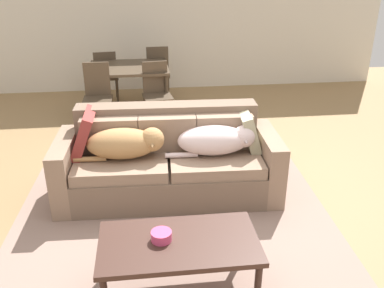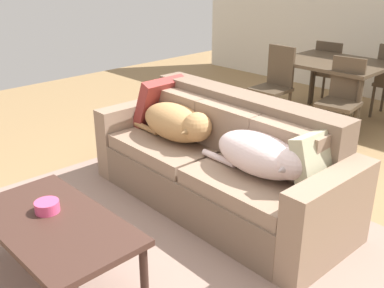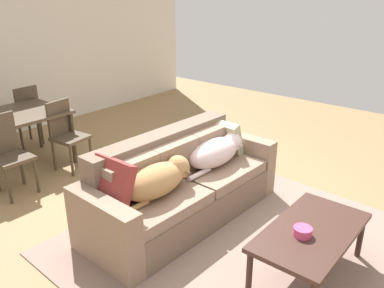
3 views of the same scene
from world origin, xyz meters
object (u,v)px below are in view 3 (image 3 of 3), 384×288
at_px(couch, 180,187).
at_px(dining_chair_near_left, 8,151).
at_px(throw_pillow_by_left_arm, 110,185).
at_px(dining_chair_near_right, 66,132).
at_px(dog_on_right_cushion, 217,151).
at_px(bowl_on_coffee_table, 303,231).
at_px(coffee_table, 311,235).
at_px(dining_chair_far_right, 25,114).
at_px(dining_table, 15,119).
at_px(dog_on_left_cushion, 158,179).
at_px(throw_pillow_by_right_arm, 226,138).

bearing_deg(couch, dining_chair_near_left, 116.57).
relative_size(throw_pillow_by_left_arm, dining_chair_near_right, 0.50).
xyz_separation_m(couch, dog_on_right_cushion, (0.49, -0.11, 0.27)).
bearing_deg(throw_pillow_by_left_arm, bowl_on_coffee_table, -65.33).
bearing_deg(coffee_table, dining_chair_far_right, 89.28).
bearing_deg(dining_table, couch, -80.19).
distance_m(throw_pillow_by_left_arm, dining_chair_near_left, 1.83).
bearing_deg(dog_on_left_cushion, throw_pillow_by_left_arm, 160.62).
height_order(dog_on_right_cushion, dining_chair_far_right, dining_chair_far_right).
xyz_separation_m(throw_pillow_by_right_arm, bowl_on_coffee_table, (-0.99, -1.45, -0.16)).
relative_size(throw_pillow_by_left_arm, dining_chair_near_left, 0.49).
relative_size(throw_pillow_by_left_arm, dining_chair_far_right, 0.49).
distance_m(coffee_table, dining_chair_far_right, 4.58).
relative_size(dog_on_left_cushion, throw_pillow_by_right_arm, 2.23).
relative_size(dog_on_right_cushion, throw_pillow_by_right_arm, 2.28).
bearing_deg(couch, coffee_table, -88.83).
height_order(dog_on_left_cushion, dining_chair_near_right, dining_chair_near_right).
height_order(throw_pillow_by_left_arm, bowl_on_coffee_table, throw_pillow_by_left_arm).
relative_size(coffee_table, dining_chair_far_right, 1.21).
height_order(bowl_on_coffee_table, dining_chair_near_left, dining_chair_near_left).
bearing_deg(couch, throw_pillow_by_right_arm, 3.40).
distance_m(dog_on_right_cushion, bowl_on_coffee_table, 1.47).
bearing_deg(dog_on_right_cushion, dining_table, 111.56).
bearing_deg(dog_on_right_cushion, bowl_on_coffee_table, -113.56).
bearing_deg(throw_pillow_by_right_arm, dog_on_left_cushion, -175.11).
xyz_separation_m(couch, throw_pillow_by_left_arm, (-0.84, 0.08, 0.33)).
bearing_deg(couch, throw_pillow_by_left_arm, 176.60).
bearing_deg(dining_chair_near_left, couch, -65.63).
bearing_deg(dining_table, coffee_table, -84.10).
bearing_deg(coffee_table, throw_pillow_by_left_arm, 117.97).
bearing_deg(bowl_on_coffee_table, dining_table, 94.17).
xyz_separation_m(coffee_table, dining_chair_near_right, (-0.01, 3.43, 0.11)).
distance_m(throw_pillow_by_right_arm, dining_chair_near_right, 2.15).
height_order(couch, dining_chair_near_left, dining_chair_near_left).
distance_m(throw_pillow_by_left_arm, coffee_table, 1.76).
distance_m(throw_pillow_by_left_arm, dining_chair_near_right, 2.07).
bearing_deg(dining_chair_far_right, dining_chair_near_right, 84.97).
bearing_deg(dining_table, dining_chair_near_left, -125.63).
bearing_deg(bowl_on_coffee_table, dog_on_right_cushion, 64.33).
height_order(dog_on_right_cushion, coffee_table, dog_on_right_cushion).
distance_m(throw_pillow_by_left_arm, throw_pillow_by_right_arm, 1.68).
height_order(throw_pillow_by_left_arm, dining_chair_near_left, dining_chair_near_left).
relative_size(couch, bowl_on_coffee_table, 15.06).
xyz_separation_m(coffee_table, bowl_on_coffee_table, (-0.12, 0.03, 0.08)).
height_order(bowl_on_coffee_table, dining_chair_far_right, dining_chair_far_right).
relative_size(dining_table, dining_chair_near_right, 1.31).
xyz_separation_m(throw_pillow_by_left_arm, coffee_table, (0.81, -1.53, -0.28)).
height_order(dining_table, dining_chair_far_right, dining_chair_far_right).
relative_size(dog_on_right_cushion, dining_chair_far_right, 0.96).
height_order(couch, throw_pillow_by_left_arm, throw_pillow_by_left_arm).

